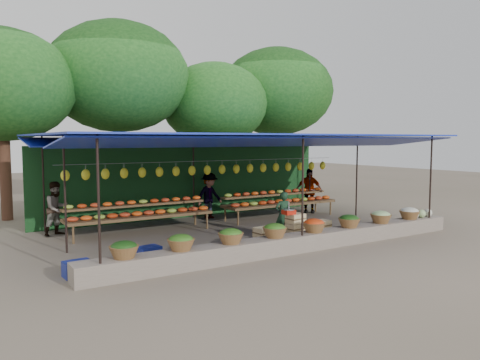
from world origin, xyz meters
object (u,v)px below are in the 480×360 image
weighing_scale (289,211)px  vendor_seated (283,214)px  blue_crate_back (77,269)px  crate_counter (295,231)px  blue_crate_front (148,253)px

weighing_scale → vendor_seated: size_ratio=0.26×
vendor_seated → blue_crate_back: (-5.71, -0.86, -0.47)m
vendor_seated → crate_counter: bearing=87.0°
weighing_scale → blue_crate_front: size_ratio=0.64×
weighing_scale → vendor_seated: 0.90m
blue_crate_front → blue_crate_back: 1.71m
vendor_seated → blue_crate_front: bearing=18.1°
vendor_seated → blue_crate_back: 5.79m
crate_counter → vendor_seated: (0.21, 0.77, 0.32)m
blue_crate_front → blue_crate_back: (-1.64, -0.46, 0.00)m
weighing_scale → blue_crate_front: (-3.65, 0.38, -0.69)m
crate_counter → blue_crate_front: (-3.85, 0.38, -0.16)m
blue_crate_back → weighing_scale: bearing=-3.7°
weighing_scale → blue_crate_back: (-5.30, -0.09, -0.69)m
vendor_seated → weighing_scale: bearing=74.5°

